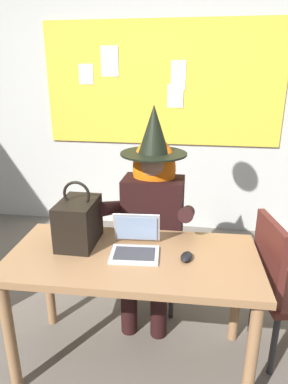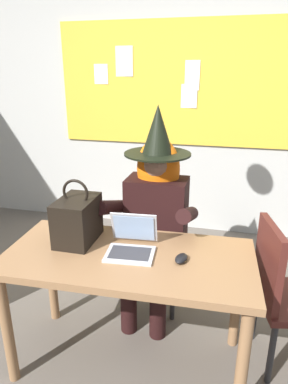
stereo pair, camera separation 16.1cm
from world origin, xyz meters
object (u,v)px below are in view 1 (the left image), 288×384
at_px(computer_mouse, 186,257).
at_px(chair_extra_corner, 283,282).
at_px(chair_at_desk, 154,235).
at_px(person_costumed, 152,205).
at_px(desk_main, 133,271).
at_px(laptop, 135,244).
at_px(handbag, 78,222).

relative_size(computer_mouse, chair_extra_corner, 0.12).
bearing_deg(chair_at_desk, person_costumed, 0.44).
xyz_separation_m(desk_main, laptop, (0.01, 0.04, 0.15)).
height_order(chair_at_desk, computer_mouse, chair_at_desk).
bearing_deg(computer_mouse, desk_main, -168.95).
height_order(desk_main, person_costumed, person_costumed).
bearing_deg(chair_at_desk, computer_mouse, 23.35).
bearing_deg(computer_mouse, chair_at_desk, 121.81).
bearing_deg(laptop, handbag, 167.48).
distance_m(desk_main, chair_at_desk, 0.70).
xyz_separation_m(desk_main, handbag, (-0.33, 0.09, 0.23)).
bearing_deg(laptop, desk_main, -104.49).
distance_m(chair_at_desk, person_costumed, 0.32).
distance_m(laptop, chair_extra_corner, 0.91).
bearing_deg(desk_main, chair_extra_corner, 14.42).
bearing_deg(laptop, person_costumed, 83.09).
xyz_separation_m(laptop, handbag, (-0.34, 0.05, 0.09)).
distance_m(person_costumed, laptop, 0.52).
bearing_deg(person_costumed, chair_extra_corner, 68.52).
xyz_separation_m(person_costumed, handbag, (-0.36, -0.48, 0.06)).
distance_m(desk_main, laptop, 0.15).
relative_size(chair_at_desk, chair_extra_corner, 1.01).
distance_m(laptop, computer_mouse, 0.29).
distance_m(desk_main, person_costumed, 0.59).
height_order(chair_at_desk, handbag, handbag).
bearing_deg(laptop, chair_at_desk, 83.06).
relative_size(person_costumed, laptop, 5.13).
xyz_separation_m(person_costumed, computer_mouse, (0.26, -0.57, -0.05)).
height_order(chair_at_desk, person_costumed, person_costumed).
bearing_deg(chair_at_desk, laptop, 0.60).
relative_size(person_costumed, handbag, 3.91).
height_order(person_costumed, computer_mouse, person_costumed).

